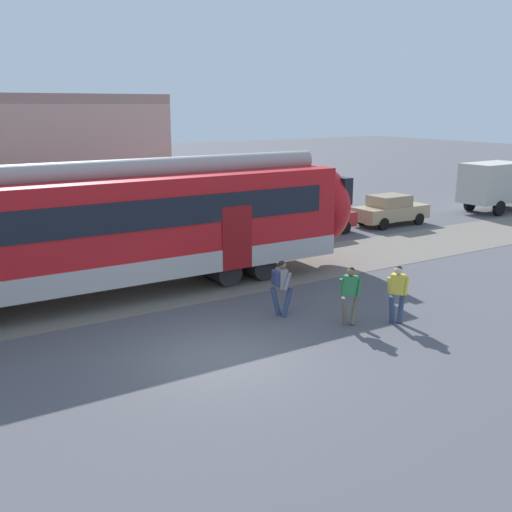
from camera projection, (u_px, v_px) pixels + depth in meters
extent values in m
plane|color=#515156|center=(220.00, 359.00, 14.44)|extent=(160.00, 160.00, 0.00)
cube|color=#B7B2AD|center=(73.00, 269.00, 18.35)|extent=(18.00, 3.06, 0.70)
cube|color=red|center=(69.00, 220.00, 17.98)|extent=(18.00, 3.00, 2.40)
cube|color=black|center=(84.00, 221.00, 16.68)|extent=(16.56, 0.03, 0.90)
cube|color=maroon|center=(237.00, 238.00, 19.47)|extent=(1.10, 0.04, 2.10)
cylinder|color=#9C9793|center=(66.00, 174.00, 17.64)|extent=(17.64, 0.70, 0.70)
cylinder|color=black|center=(248.00, 261.00, 21.72)|extent=(0.90, 2.40, 0.90)
cylinder|color=black|center=(214.00, 266.00, 21.00)|extent=(0.90, 2.40, 0.90)
ellipsoid|color=red|center=(321.00, 204.00, 22.96)|extent=(1.80, 2.85, 2.95)
cube|color=black|center=(328.00, 188.00, 23.00)|extent=(0.40, 2.40, 1.00)
cylinder|color=navy|center=(287.00, 302.00, 17.26)|extent=(0.37, 0.20, 0.87)
cylinder|color=navy|center=(276.00, 301.00, 17.31)|extent=(0.37, 0.20, 0.87)
cube|color=gray|center=(282.00, 278.00, 17.11)|extent=(0.29, 0.39, 0.56)
cylinder|color=gray|center=(276.00, 278.00, 17.29)|extent=(0.26, 0.12, 0.52)
cylinder|color=gray|center=(288.00, 281.00, 16.96)|extent=(0.26, 0.12, 0.52)
sphere|color=brown|center=(282.00, 265.00, 17.02)|extent=(0.22, 0.22, 0.22)
sphere|color=black|center=(282.00, 264.00, 17.01)|extent=(0.20, 0.20, 0.20)
cube|color=navy|center=(276.00, 278.00, 17.03)|extent=(0.20, 0.30, 0.40)
cylinder|color=#6B6051|center=(345.00, 311.00, 16.51)|extent=(0.38, 0.30, 0.87)
cylinder|color=#6B6051|center=(354.00, 309.00, 16.66)|extent=(0.38, 0.30, 0.87)
cube|color=#2D7F47|center=(351.00, 285.00, 16.41)|extent=(0.38, 0.43, 0.56)
cylinder|color=#2D7F47|center=(359.00, 288.00, 16.39)|extent=(0.26, 0.20, 0.52)
cylinder|color=#2D7F47|center=(342.00, 287.00, 16.46)|extent=(0.26, 0.20, 0.52)
sphere|color=brown|center=(351.00, 272.00, 16.30)|extent=(0.22, 0.22, 0.22)
sphere|color=black|center=(351.00, 271.00, 16.31)|extent=(0.20, 0.20, 0.20)
cylinder|color=navy|center=(392.00, 309.00, 16.64)|extent=(0.38, 0.31, 0.87)
cylinder|color=navy|center=(401.00, 307.00, 16.80)|extent=(0.38, 0.31, 0.87)
cube|color=gold|center=(398.00, 284.00, 16.55)|extent=(0.39, 0.43, 0.56)
cylinder|color=gold|center=(406.00, 286.00, 16.53)|extent=(0.26, 0.20, 0.52)
cylinder|color=gold|center=(389.00, 285.00, 16.59)|extent=(0.26, 0.20, 0.52)
sphere|color=beige|center=(398.00, 271.00, 16.43)|extent=(0.22, 0.22, 0.22)
sphere|color=black|center=(399.00, 269.00, 16.44)|extent=(0.20, 0.20, 0.20)
cube|color=#235633|center=(400.00, 282.00, 16.70)|extent=(0.28, 0.32, 0.40)
cube|color=#B22323|center=(314.00, 221.00, 28.30)|extent=(4.07, 1.82, 0.68)
cube|color=maroon|center=(312.00, 208.00, 28.07)|extent=(1.96, 1.52, 0.56)
cube|color=black|center=(328.00, 207.00, 28.60)|extent=(0.18, 1.37, 0.48)
cylinder|color=black|center=(323.00, 223.00, 29.69)|extent=(0.61, 0.23, 0.60)
cylinder|color=black|center=(345.00, 228.00, 28.44)|extent=(0.61, 0.23, 0.60)
cylinder|color=black|center=(284.00, 228.00, 28.33)|extent=(0.61, 0.23, 0.60)
cylinder|color=black|center=(304.00, 234.00, 27.08)|extent=(0.61, 0.23, 0.60)
cube|color=tan|center=(391.00, 212.00, 30.53)|extent=(4.02, 1.69, 0.68)
cube|color=#9D8662|center=(389.00, 201.00, 30.30)|extent=(1.92, 1.46, 0.56)
cube|color=black|center=(402.00, 200.00, 30.81)|extent=(0.14, 1.37, 0.48)
cylinder|color=black|center=(397.00, 214.00, 31.90)|extent=(0.60, 0.21, 0.60)
cylinder|color=black|center=(419.00, 219.00, 30.63)|extent=(0.60, 0.21, 0.60)
cylinder|color=black|center=(362.00, 219.00, 30.60)|extent=(0.60, 0.21, 0.60)
cylinder|color=black|center=(383.00, 224.00, 29.33)|extent=(0.60, 0.21, 0.60)
cube|color=#BCB7AD|center=(492.00, 182.00, 33.82)|extent=(3.67, 2.13, 2.20)
cylinder|color=black|center=(502.00, 199.00, 36.22)|extent=(0.85, 0.27, 0.84)
cylinder|color=black|center=(470.00, 204.00, 34.63)|extent=(0.85, 0.27, 0.84)
cylinder|color=black|center=(499.00, 208.00, 33.11)|extent=(0.85, 0.27, 0.84)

